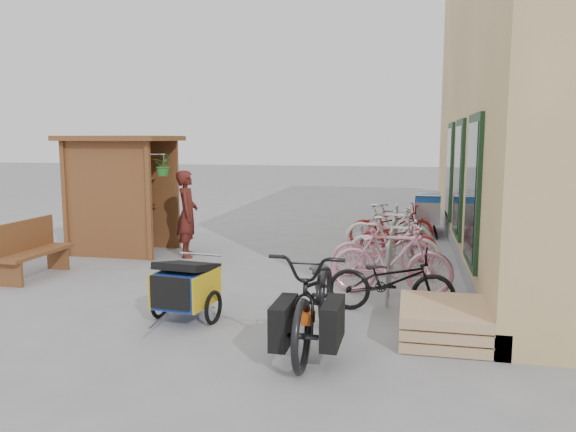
% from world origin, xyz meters
% --- Properties ---
extents(ground, '(80.00, 80.00, 0.00)m').
position_xyz_m(ground, '(0.00, 0.00, 0.00)').
color(ground, gray).
extents(kiosk, '(2.49, 1.65, 2.40)m').
position_xyz_m(kiosk, '(-3.28, 2.47, 1.55)').
color(kiosk, brown).
rests_on(kiosk, ground).
extents(bike_rack, '(0.05, 5.35, 0.86)m').
position_xyz_m(bike_rack, '(2.30, 2.40, 0.52)').
color(bike_rack, '#A5A8AD').
rests_on(bike_rack, ground).
extents(pallet_stack, '(1.00, 1.20, 0.40)m').
position_xyz_m(pallet_stack, '(3.00, -1.40, 0.21)').
color(pallet_stack, tan).
rests_on(pallet_stack, ground).
extents(bench, '(0.47, 1.54, 0.97)m').
position_xyz_m(bench, '(-3.68, 0.19, 0.50)').
color(bench, brown).
rests_on(bench, ground).
extents(shopping_carts, '(0.59, 1.98, 1.06)m').
position_xyz_m(shopping_carts, '(3.00, 6.24, 0.61)').
color(shopping_carts, silver).
rests_on(shopping_carts, ground).
extents(child_trailer, '(0.88, 1.44, 0.83)m').
position_xyz_m(child_trailer, '(-0.23, -1.39, 0.46)').
color(child_trailer, navy).
rests_on(child_trailer, ground).
extents(cargo_bike, '(0.80, 2.25, 1.18)m').
position_xyz_m(cargo_bike, '(1.58, -1.98, 0.58)').
color(cargo_bike, black).
rests_on(cargo_bike, ground).
extents(person_kiosk, '(0.56, 0.71, 1.72)m').
position_xyz_m(person_kiosk, '(-1.74, 2.36, 0.86)').
color(person_kiosk, maroon).
rests_on(person_kiosk, ground).
extents(bike_0, '(1.72, 0.67, 0.89)m').
position_xyz_m(bike_0, '(2.36, -0.51, 0.45)').
color(bike_0, black).
rests_on(bike_0, ground).
extents(bike_1, '(1.83, 0.53, 1.10)m').
position_xyz_m(bike_1, '(2.33, 0.36, 0.55)').
color(bike_1, pink).
rests_on(bike_1, ground).
extents(bike_2, '(1.86, 1.04, 0.93)m').
position_xyz_m(bike_2, '(2.15, 1.56, 0.46)').
color(bike_2, pink).
rests_on(bike_2, ground).
extents(bike_3, '(1.68, 0.67, 0.98)m').
position_xyz_m(bike_3, '(2.32, 1.94, 0.49)').
color(bike_3, silver).
rests_on(bike_3, ground).
extents(bike_4, '(1.67, 1.02, 0.83)m').
position_xyz_m(bike_4, '(2.37, 2.95, 0.41)').
color(bike_4, maroon).
rests_on(bike_4, ground).
extents(bike_5, '(1.81, 0.69, 1.06)m').
position_xyz_m(bike_5, '(2.19, 3.16, 0.53)').
color(bike_5, silver).
rests_on(bike_5, ground).
extents(bike_6, '(1.93, 1.04, 0.96)m').
position_xyz_m(bike_6, '(2.21, 4.15, 0.48)').
color(bike_6, maroon).
rests_on(bike_6, ground).
extents(bike_7, '(1.54, 0.54, 0.91)m').
position_xyz_m(bike_7, '(2.24, 4.58, 0.46)').
color(bike_7, '#9A9A9E').
rests_on(bike_7, ground).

